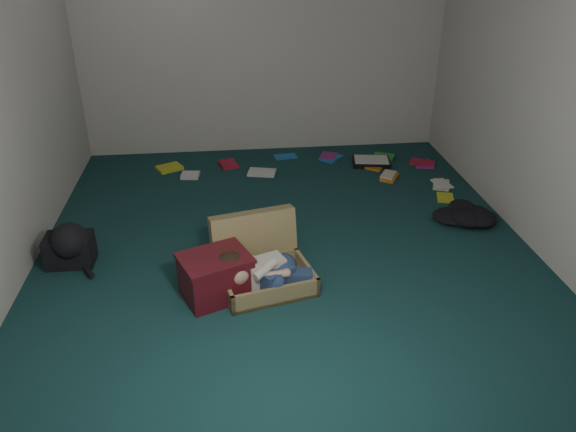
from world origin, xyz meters
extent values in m
plane|color=#133738|center=(0.00, 0.00, 0.00)|extent=(4.50, 4.50, 0.00)
plane|color=silver|center=(0.00, 2.25, 1.30)|extent=(4.50, 0.00, 4.50)
plane|color=silver|center=(0.00, -2.25, 1.30)|extent=(4.50, 0.00, 4.50)
plane|color=silver|center=(2.00, 0.00, 1.30)|extent=(0.00, 4.50, 4.50)
cube|color=olive|center=(-0.21, -0.60, 0.07)|extent=(0.74, 0.60, 0.15)
cube|color=beige|center=(-0.21, -0.60, 0.04)|extent=(0.67, 0.54, 0.02)
cube|color=olive|center=(-0.28, -0.31, 0.23)|extent=(0.68, 0.35, 0.48)
cube|color=beige|center=(-0.22, -0.63, 0.16)|extent=(0.32, 0.25, 0.20)
sphere|color=tan|center=(-0.42, -0.70, 0.22)|extent=(0.18, 0.18, 0.18)
ellipsoid|color=black|center=(-0.47, -0.66, 0.25)|extent=(0.23, 0.25, 0.20)
ellipsoid|color=navy|center=(-0.09, -0.58, 0.16)|extent=(0.21, 0.25, 0.20)
cube|color=navy|center=(-0.14, -0.70, 0.15)|extent=(0.27, 0.24, 0.13)
cube|color=navy|center=(0.00, -0.68, 0.13)|extent=(0.23, 0.13, 0.10)
sphere|color=white|center=(0.08, -0.63, 0.11)|extent=(0.10, 0.10, 0.10)
sphere|color=white|center=(0.10, -0.69, 0.10)|extent=(0.09, 0.09, 0.09)
cylinder|color=tan|center=(-0.15, -0.73, 0.20)|extent=(0.18, 0.09, 0.06)
cube|color=#4A0F17|center=(-0.57, -0.65, 0.15)|extent=(0.55, 0.50, 0.30)
cube|color=#4A0F17|center=(-0.57, -0.65, 0.31)|extent=(0.58, 0.52, 0.02)
cube|color=black|center=(1.13, 1.64, 0.03)|extent=(0.45, 0.37, 0.05)
cube|color=white|center=(1.13, 1.64, 0.05)|extent=(0.40, 0.32, 0.01)
cube|color=yellow|center=(-1.08, 1.74, 0.01)|extent=(0.22, 0.17, 0.02)
cube|color=#AD172E|center=(-0.44, 1.77, 0.01)|extent=(0.28, 0.27, 0.02)
cube|color=white|center=(-0.09, 1.51, 0.01)|extent=(0.22, 0.26, 0.02)
cube|color=#216AB4|center=(0.71, 1.83, 0.01)|extent=(0.23, 0.27, 0.02)
cube|color=#C97017|center=(1.13, 1.52, 0.01)|extent=(0.28, 0.26, 0.02)
cube|color=green|center=(1.31, 1.79, 0.01)|extent=(0.24, 0.18, 0.02)
cube|color=#8E2379|center=(1.70, 1.51, 0.01)|extent=(0.28, 0.27, 0.02)
cube|color=beige|center=(1.70, 1.00, 0.01)|extent=(0.21, 0.25, 0.02)
cube|color=yellow|center=(1.63, 0.69, 0.01)|extent=(0.25, 0.27, 0.02)
cube|color=#AD172E|center=(1.70, 1.59, 0.01)|extent=(0.27, 0.25, 0.02)
cube|color=white|center=(-0.84, 1.51, 0.01)|extent=(0.25, 0.20, 0.02)
cube|color=#216AB4|center=(0.21, 1.95, 0.01)|extent=(0.27, 0.28, 0.02)
cube|color=#C97017|center=(1.23, 1.23, 0.01)|extent=(0.19, 0.24, 0.02)
camera|label=1|loc=(-0.44, -3.99, 2.38)|focal=35.00mm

